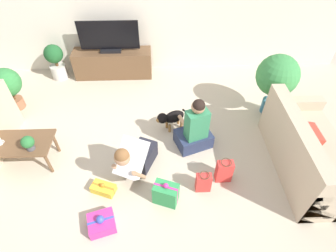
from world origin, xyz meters
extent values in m
plane|color=beige|center=(0.00, 0.00, 0.00)|extent=(16.00, 16.00, 0.00)
cube|color=silver|center=(0.00, 2.63, 1.30)|extent=(8.40, 0.06, 2.60)
cube|color=#C6B293|center=(2.46, -0.16, 0.22)|extent=(0.87, 1.76, 0.44)
cube|color=#C6B293|center=(2.13, -0.16, 0.65)|extent=(0.20, 1.76, 0.42)
cube|color=#C6B293|center=(2.46, 0.64, 0.31)|extent=(0.87, 0.16, 0.62)
cube|color=red|center=(2.33, -0.16, 0.59)|extent=(0.18, 0.34, 0.32)
cube|color=brown|center=(-1.64, 0.07, 0.42)|extent=(0.93, 0.51, 0.03)
cylinder|color=brown|center=(-1.23, -0.13, 0.20)|extent=(0.04, 0.04, 0.40)
cylinder|color=brown|center=(-2.04, 0.26, 0.20)|extent=(0.04, 0.04, 0.40)
cylinder|color=brown|center=(-1.23, 0.26, 0.20)|extent=(0.04, 0.04, 0.40)
cube|color=brown|center=(-0.59, 2.35, 0.28)|extent=(1.56, 0.42, 0.55)
cube|color=black|center=(-0.59, 2.35, 0.58)|extent=(0.40, 0.20, 0.05)
cube|color=black|center=(-0.59, 2.35, 0.88)|extent=(1.15, 0.03, 0.56)
cylinder|color=#A36042|center=(-2.26, 1.35, 0.09)|extent=(0.27, 0.27, 0.19)
cylinder|color=brown|center=(-2.26, 1.35, 0.26)|extent=(0.05, 0.05, 0.15)
sphere|color=#337F3D|center=(-2.26, 1.35, 0.55)|extent=(0.50, 0.50, 0.50)
cylinder|color=beige|center=(-1.72, 2.30, 0.14)|extent=(0.31, 0.31, 0.28)
cylinder|color=brown|center=(-1.72, 2.30, 0.34)|extent=(0.06, 0.06, 0.11)
sphere|color=#1E5628|center=(-1.72, 2.30, 0.55)|extent=(0.36, 0.36, 0.36)
cylinder|color=#336B84|center=(2.26, 1.07, 0.14)|extent=(0.21, 0.21, 0.27)
cylinder|color=brown|center=(2.26, 1.07, 0.37)|extent=(0.04, 0.04, 0.20)
sphere|color=#3D8E47|center=(2.26, 1.07, 0.77)|extent=(0.68, 0.68, 0.68)
cube|color=#23232D|center=(0.09, 0.00, 0.14)|extent=(0.44, 0.52, 0.28)
cube|color=white|center=(-0.03, -0.27, 0.45)|extent=(0.50, 0.61, 0.48)
sphere|color=tan|center=(-0.11, -0.45, 0.67)|extent=(0.20, 0.20, 0.20)
sphere|color=brown|center=(-0.11, -0.45, 0.71)|extent=(0.18, 0.18, 0.18)
cylinder|color=tan|center=(-0.20, -0.30, 0.25)|extent=(0.17, 0.28, 0.43)
cylinder|color=tan|center=(0.06, -0.42, 0.25)|extent=(0.17, 0.28, 0.43)
cube|color=#283351|center=(0.87, 0.33, 0.12)|extent=(0.63, 0.55, 0.24)
cube|color=#338456|center=(0.89, 0.28, 0.48)|extent=(0.37, 0.30, 0.48)
sphere|color=tan|center=(0.88, 0.29, 0.81)|extent=(0.19, 0.19, 0.19)
sphere|color=black|center=(0.89, 0.28, 0.85)|extent=(0.18, 0.18, 0.18)
cylinder|color=tan|center=(0.94, 0.51, 0.41)|extent=(0.14, 0.26, 0.06)
cylinder|color=tan|center=(0.70, 0.43, 0.41)|extent=(0.14, 0.26, 0.06)
ellipsoid|color=black|center=(0.58, 0.71, 0.25)|extent=(0.39, 0.30, 0.20)
sphere|color=black|center=(0.39, 0.63, 0.30)|extent=(0.17, 0.17, 0.17)
sphere|color=olive|center=(0.33, 0.60, 0.28)|extent=(0.08, 0.08, 0.08)
cylinder|color=black|center=(0.77, 0.79, 0.29)|extent=(0.12, 0.07, 0.13)
cylinder|color=olive|center=(0.46, 0.72, 0.07)|extent=(0.04, 0.04, 0.15)
cylinder|color=olive|center=(0.51, 0.62, 0.07)|extent=(0.04, 0.04, 0.15)
cylinder|color=olive|center=(0.66, 0.81, 0.07)|extent=(0.04, 0.04, 0.15)
cylinder|color=olive|center=(0.71, 0.71, 0.07)|extent=(0.04, 0.04, 0.15)
cube|color=#2D934C|center=(0.41, -0.65, 0.16)|extent=(0.36, 0.29, 0.32)
cube|color=#CC3389|center=(0.41, -0.65, 0.16)|extent=(0.31, 0.14, 0.32)
sphere|color=#CC3389|center=(0.41, -0.65, 0.35)|extent=(0.07, 0.07, 0.07)
cube|color=yellow|center=(-0.44, -0.48, 0.06)|extent=(0.36, 0.28, 0.11)
cube|color=orange|center=(-0.44, -0.48, 0.06)|extent=(0.31, 0.14, 0.12)
sphere|color=orange|center=(-0.44, -0.48, 0.14)|extent=(0.06, 0.06, 0.06)
cube|color=#CC3389|center=(-0.39, -0.98, 0.07)|extent=(0.38, 0.36, 0.15)
cube|color=#3D51BC|center=(-0.39, -0.98, 0.07)|extent=(0.31, 0.12, 0.15)
sphere|color=#3D51BC|center=(-0.39, -0.98, 0.17)|extent=(0.10, 0.10, 0.10)
cube|color=red|center=(0.91, -0.50, 0.15)|extent=(0.20, 0.11, 0.30)
torus|color=#4C3823|center=(0.91, -0.50, 0.32)|extent=(0.13, 0.13, 0.01)
cube|color=red|center=(1.22, -0.35, 0.18)|extent=(0.22, 0.13, 0.36)
torus|color=#4C3823|center=(1.22, -0.35, 0.38)|extent=(0.15, 0.15, 0.01)
torus|color=silver|center=(-1.82, 0.05, 0.48)|extent=(0.06, 0.01, 0.06)
cylinder|color=#4C4C51|center=(-1.41, -0.06, 0.47)|extent=(0.11, 0.11, 0.07)
sphere|color=#286B33|center=(-1.41, -0.06, 0.57)|extent=(0.17, 0.17, 0.17)
camera|label=1|loc=(0.37, -2.44, 3.15)|focal=28.00mm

